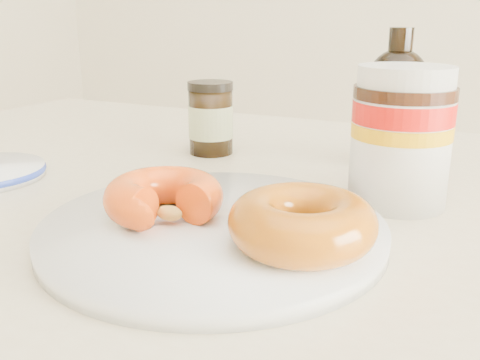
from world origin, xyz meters
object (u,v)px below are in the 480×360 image
at_px(dining_table, 296,297).
at_px(dark_jar, 211,119).
at_px(plate, 213,228).
at_px(donut_whole, 302,223).
at_px(nutella_jar, 401,131).
at_px(syrup_bottle, 396,98).
at_px(donut_bitten, 164,197).

height_order(dining_table, dark_jar, dark_jar).
height_order(dining_table, plate, plate).
bearing_deg(donut_whole, plate, 168.52).
bearing_deg(dining_table, donut_whole, -69.38).
bearing_deg(nutella_jar, syrup_bottle, 102.62).
relative_size(dining_table, syrup_bottle, 8.70).
bearing_deg(syrup_bottle, plate, -106.42).
xyz_separation_m(plate, donut_bitten, (-0.04, -0.01, 0.02)).
relative_size(plate, donut_whole, 2.62).
distance_m(dining_table, dark_jar, 0.28).
bearing_deg(nutella_jar, dining_table, -134.71).
height_order(syrup_bottle, dark_jar, syrup_bottle).
bearing_deg(dining_table, dark_jar, 137.80).
distance_m(plate, donut_whole, 0.09).
bearing_deg(dark_jar, syrup_bottle, 12.52).
bearing_deg(plate, donut_whole, -11.48).
height_order(donut_bitten, dark_jar, dark_jar).
distance_m(donut_bitten, dark_jar, 0.27).
bearing_deg(dining_table, donut_bitten, -135.51).
bearing_deg(plate, dining_table, 58.94).
relative_size(dining_table, donut_whole, 13.08).
xyz_separation_m(nutella_jar, dark_jar, (-0.26, 0.09, -0.03)).
distance_m(donut_whole, nutella_jar, 0.17).
relative_size(donut_whole, dark_jar, 1.15).
height_order(plate, donut_bitten, donut_bitten).
relative_size(donut_whole, nutella_jar, 0.82).
height_order(nutella_jar, dark_jar, nutella_jar).
relative_size(plate, nutella_jar, 2.14).
height_order(dining_table, donut_bitten, donut_bitten).
relative_size(nutella_jar, syrup_bottle, 0.81).
height_order(nutella_jar, syrup_bottle, syrup_bottle).
bearing_deg(syrup_bottle, donut_bitten, -112.89).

